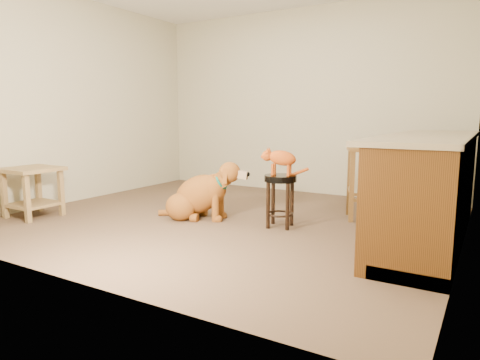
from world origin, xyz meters
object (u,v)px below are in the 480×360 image
Objects in this scene: wood_stool at (367,182)px; tabby_kitten at (280,159)px; padded_stool at (280,190)px; side_table at (32,184)px; golden_retriever at (200,196)px.

tabby_kitten reaches higher than wood_stool.
tabby_kitten is (-0.66, -0.78, 0.28)m from wood_stool.
padded_stool is 0.31m from tabby_kitten.
padded_stool is 2.71m from side_table.
wood_stool is 3.63m from side_table.
tabby_kitten is at bearing -7.85° from golden_retriever.
tabby_kitten is at bearing 21.63° from side_table.
tabby_kitten reaches higher than golden_retriever.
golden_retriever is at bearing 176.31° from tabby_kitten.
tabby_kitten reaches higher than side_table.
tabby_kitten is (-0.01, -0.00, 0.31)m from padded_stool.
side_table is (-2.52, -1.00, -0.01)m from padded_stool.
padded_stool is 0.96× the size of side_table.
padded_stool is 1.02m from wood_stool.
wood_stool is at bearing 50.11° from padded_stool.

